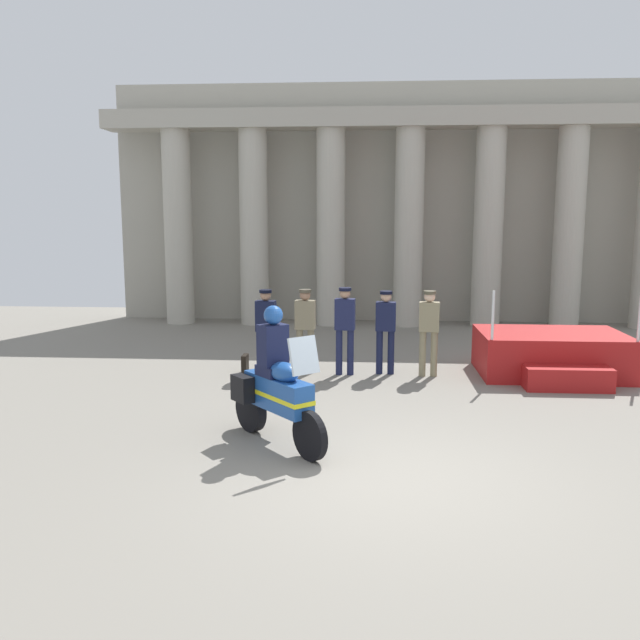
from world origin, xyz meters
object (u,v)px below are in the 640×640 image
(officer_in_row_1, at_px, (305,324))
(officer_in_row_2, at_px, (345,324))
(officer_in_row_3, at_px, (386,325))
(officer_in_row_4, at_px, (429,326))
(briefcase_on_ground, at_px, (245,364))
(motorcycle_with_rider, at_px, (275,387))
(officer_in_row_0, at_px, (266,324))
(reviewing_stand, at_px, (552,355))

(officer_in_row_1, xyz_separation_m, officer_in_row_2, (0.78, -0.11, 0.03))
(officer_in_row_3, bearing_deg, officer_in_row_4, 176.17)
(officer_in_row_1, distance_m, briefcase_on_ground, 1.43)
(officer_in_row_1, relative_size, officer_in_row_4, 1.00)
(officer_in_row_2, bearing_deg, motorcycle_with_rider, 83.94)
(officer_in_row_0, bearing_deg, reviewing_stand, -172.54)
(officer_in_row_0, xyz_separation_m, officer_in_row_1, (0.76, 0.08, 0.00))
(officer_in_row_1, bearing_deg, briefcase_on_ground, 9.15)
(officer_in_row_2, distance_m, motorcycle_with_rider, 4.10)
(reviewing_stand, distance_m, officer_in_row_2, 4.05)
(officer_in_row_3, bearing_deg, officer_in_row_2, 13.63)
(officer_in_row_2, bearing_deg, officer_in_row_1, -2.42)
(reviewing_stand, height_order, officer_in_row_4, reviewing_stand)
(officer_in_row_0, bearing_deg, motorcycle_with_rider, 105.61)
(reviewing_stand, height_order, briefcase_on_ground, reviewing_stand)
(officer_in_row_3, distance_m, briefcase_on_ground, 2.87)
(officer_in_row_4, height_order, briefcase_on_ground, officer_in_row_4)
(officer_in_row_3, bearing_deg, briefcase_on_ground, 7.16)
(officer_in_row_2, bearing_deg, briefcase_on_ground, 4.55)
(officer_in_row_0, distance_m, officer_in_row_4, 3.15)
(officer_in_row_4, relative_size, motorcycle_with_rider, 0.87)
(reviewing_stand, distance_m, motorcycle_with_rider, 6.43)
(officer_in_row_3, height_order, officer_in_row_4, officer_in_row_4)
(reviewing_stand, height_order, officer_in_row_2, reviewing_stand)
(officer_in_row_4, xyz_separation_m, motorcycle_with_rider, (-2.41, -4.00, -0.19))
(officer_in_row_1, height_order, officer_in_row_3, officer_in_row_1)
(officer_in_row_1, height_order, officer_in_row_4, officer_in_row_4)
(officer_in_row_3, bearing_deg, officer_in_row_1, 5.65)
(officer_in_row_4, height_order, motorcycle_with_rider, motorcycle_with_rider)
(reviewing_stand, xyz_separation_m, officer_in_row_1, (-4.78, -0.13, 0.58))
(reviewing_stand, height_order, motorcycle_with_rider, motorcycle_with_rider)
(officer_in_row_1, distance_m, officer_in_row_4, 2.39)
(officer_in_row_0, bearing_deg, officer_in_row_3, -172.46)
(officer_in_row_2, relative_size, officer_in_row_4, 1.03)
(officer_in_row_2, height_order, briefcase_on_ground, officer_in_row_2)
(motorcycle_with_rider, xyz_separation_m, briefcase_on_ground, (-1.16, 4.04, -0.61))
(officer_in_row_1, height_order, officer_in_row_2, officer_in_row_2)
(officer_in_row_1, xyz_separation_m, briefcase_on_ground, (-1.19, -0.08, -0.80))
(officer_in_row_1, height_order, motorcycle_with_rider, motorcycle_with_rider)
(officer_in_row_2, bearing_deg, officer_in_row_3, -166.37)
(reviewing_stand, height_order, officer_in_row_0, reviewing_stand)
(officer_in_row_0, bearing_deg, briefcase_on_ground, 5.09)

